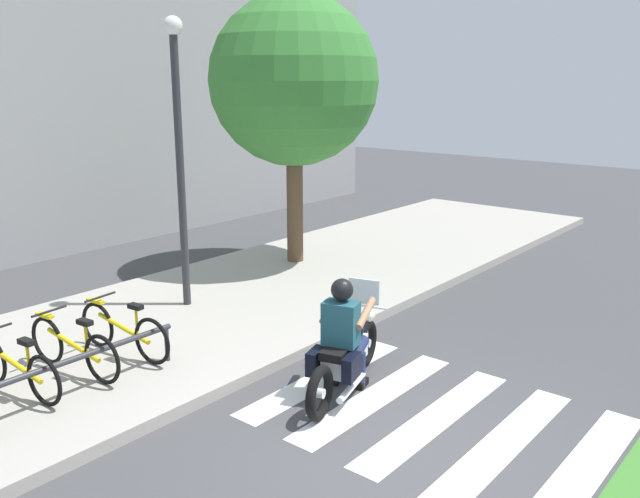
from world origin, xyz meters
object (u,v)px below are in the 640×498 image
Objects in this scene: motorcycle at (346,354)px; bike_rack at (71,364)px; bicycle_2 at (73,347)px; bicycle_3 at (124,331)px; tree_near_rack at (294,81)px; bicycle_1 at (16,367)px; street_lamp at (179,142)px; rider at (343,328)px.

motorcycle is 3.12m from bike_rack.
bicycle_2 is 1.00× the size of bicycle_3.
tree_near_rack is at bearing 15.69° from bicycle_3.
tree_near_rack is (3.58, 3.98, 3.12)m from motorcycle.
bicycle_1 is 0.36× the size of street_lamp.
bike_rack is at bearing -57.48° from bicycle_1.
tree_near_rack is (6.28, 1.37, 3.09)m from bicycle_1.
rider is 2.91m from bicycle_3.
motorcycle reaches higher than bicycle_3.
street_lamp is at bearing 20.92° from bicycle_2.
rider is at bearing -65.29° from bicycle_3.
bicycle_3 is at bearing 27.63° from bike_rack.
motorcycle is 1.28× the size of bicycle_3.
bicycle_2 reaches higher than bicycle_1.
bike_rack is at bearing -152.17° from street_lamp.
bicycle_2 reaches higher than bike_rack.
street_lamp reaches higher than bike_rack.
bicycle_3 is 0.37× the size of street_lamp.
bicycle_2 is (-1.99, 2.61, 0.04)m from motorcycle.
motorcycle is at bearing -63.77° from bicycle_3.
rider is at bearing -45.07° from bicycle_1.
tree_near_rack is (5.57, 1.37, 3.08)m from bicycle_2.
bicycle_3 is (1.41, -0.00, 0.01)m from bicycle_1.
motorcycle is 4.27m from street_lamp.
bicycle_3 is at bearing -0.02° from bicycle_1.
tree_near_rack reaches higher than bike_rack.
bicycle_3 is at bearing 114.71° from rider.
street_lamp is 0.87× the size of tree_near_rack.
bicycle_2 is 0.32× the size of tree_near_rack.
bicycle_3 is 0.32× the size of tree_near_rack.
tree_near_rack reaches higher than motorcycle.
street_lamp reaches higher than bicycle_3.
tree_near_rack reaches higher than bicycle_3.
street_lamp is at bearing 81.48° from motorcycle.
bicycle_1 is at bearing 122.52° from bike_rack.
bike_rack is 0.60× the size of street_lamp.
bicycle_2 is 3.50m from street_lamp.
rider reaches higher than motorcycle.
bike_rack is (-0.35, -0.55, 0.06)m from bicycle_2.
tree_near_rack is (4.87, 1.37, 3.08)m from bicycle_3.
bicycle_3 reaches higher than bike_rack.
tree_near_rack reaches higher than rider.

